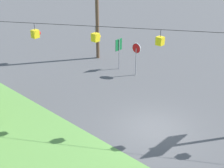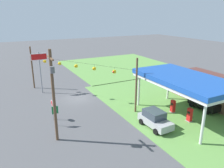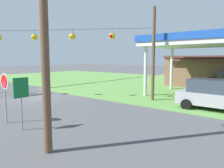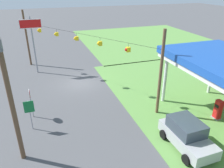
# 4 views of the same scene
# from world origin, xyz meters

# --- Properties ---
(ground_plane) EXTENTS (160.00, 160.00, 0.00)m
(ground_plane) POSITION_xyz_m (0.00, 0.00, 0.00)
(ground_plane) COLOR #4C4C4F
(grass_verge_opposite_corner) EXTENTS (24.00, 24.00, 0.04)m
(grass_verge_opposite_corner) POSITION_xyz_m (-16.00, 16.00, 0.02)
(grass_verge_opposite_corner) COLOR #5B8E42
(grass_verge_opposite_corner) RESTS_ON ground
(gas_station_canopy) EXTENTS (12.06, 6.57, 5.15)m
(gas_station_canopy) POSITION_xyz_m (11.73, 9.11, 4.66)
(gas_station_canopy) COLOR silver
(gas_station_canopy) RESTS_ON ground
(fuel_pump_near) EXTENTS (0.71, 0.56, 1.66)m
(fuel_pump_near) POSITION_xyz_m (10.33, 9.11, 0.79)
(fuel_pump_near) COLOR gray
(fuel_pump_near) RESTS_ON ground
(car_at_pumps_front) EXTENTS (4.14, 2.18, 1.94)m
(car_at_pumps_front) POSITION_xyz_m (12.30, 4.70, 0.98)
(car_at_pumps_front) COLOR #9E9EA3
(car_at_pumps_front) RESTS_ON ground
(stop_sign_roadside) EXTENTS (0.80, 0.08, 2.50)m
(stop_sign_roadside) POSITION_xyz_m (5.24, -4.90, 1.81)
(stop_sign_roadside) COLOR #99999E
(stop_sign_roadside) RESTS_ON ground
(route_sign) EXTENTS (0.10, 0.70, 2.40)m
(route_sign) POSITION_xyz_m (6.99, -4.97, 1.71)
(route_sign) COLOR gray
(route_sign) RESTS_ON ground
(utility_pole_main) EXTENTS (2.20, 0.44, 9.11)m
(utility_pole_main) POSITION_xyz_m (9.92, -5.56, 5.11)
(utility_pole_main) COLOR brown
(utility_pole_main) RESTS_ON ground
(signal_span_gantry) EXTENTS (16.20, 10.24, 7.04)m
(signal_span_gantry) POSITION_xyz_m (0.00, -0.02, 3.93)
(signal_span_gantry) COLOR brown
(signal_span_gantry) RESTS_ON ground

